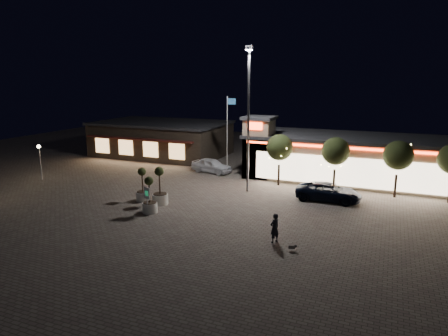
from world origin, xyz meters
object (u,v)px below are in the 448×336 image
at_px(planter_left, 143,191).
at_px(planter_mid, 150,201).
at_px(white_sedan, 211,165).
at_px(pedestrian, 275,228).
at_px(valet_sign, 147,196).
at_px(pickup_truck, 329,192).

bearing_deg(planter_left, planter_mid, -46.48).
height_order(white_sedan, planter_left, planter_left).
distance_m(white_sedan, planter_mid, 13.56).
height_order(pedestrian, planter_left, planter_left).
relative_size(planter_mid, valet_sign, 1.33).
height_order(white_sedan, planter_mid, planter_mid).
xyz_separation_m(pedestrian, valet_sign, (-9.93, 1.32, 0.53)).
bearing_deg(white_sedan, planter_left, -174.12).
relative_size(pickup_truck, valet_sign, 2.53).
bearing_deg(pickup_truck, pedestrian, 170.25).
bearing_deg(planter_left, white_sedan, 85.14).
bearing_deg(planter_mid, planter_left, 133.52).
height_order(white_sedan, pedestrian, pedestrian).
distance_m(pedestrian, planter_left, 12.77).
bearing_deg(planter_mid, pedestrian, -10.05).
bearing_deg(pedestrian, pickup_truck, -159.63).
distance_m(white_sedan, valet_sign, 14.03).
distance_m(white_sedan, planter_left, 11.33).
bearing_deg(valet_sign, planter_mid, 100.97).
relative_size(white_sedan, planter_left, 1.60).
xyz_separation_m(pickup_truck, planter_mid, (-11.76, -8.15, 0.12)).
bearing_deg(pickup_truck, white_sedan, 67.62).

